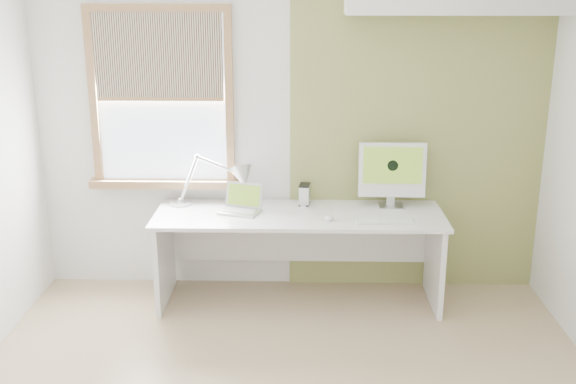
{
  "coord_description": "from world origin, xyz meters",
  "views": [
    {
      "loc": [
        0.1,
        -3.55,
        2.4
      ],
      "look_at": [
        0.0,
        1.05,
        1.0
      ],
      "focal_mm": 42.7,
      "sensor_mm": 36.0,
      "label": 1
    }
  ],
  "objects_px": {
    "external_drive": "(305,194)",
    "laptop": "(241,205)",
    "desk": "(299,235)",
    "imac": "(392,171)",
    "desk_lamp": "(231,180)"
  },
  "relations": [
    {
      "from": "desk_lamp",
      "to": "external_drive",
      "type": "xyz_separation_m",
      "value": [
        0.58,
        0.05,
        -0.13
      ]
    },
    {
      "from": "desk",
      "to": "desk_lamp",
      "type": "height_order",
      "value": "desk_lamp"
    },
    {
      "from": "desk_lamp",
      "to": "imac",
      "type": "height_order",
      "value": "imac"
    },
    {
      "from": "external_drive",
      "to": "laptop",
      "type": "bearing_deg",
      "value": -159.99
    },
    {
      "from": "desk",
      "to": "imac",
      "type": "distance_m",
      "value": 0.87
    },
    {
      "from": "laptop",
      "to": "external_drive",
      "type": "distance_m",
      "value": 0.52
    },
    {
      "from": "desk",
      "to": "external_drive",
      "type": "distance_m",
      "value": 0.33
    },
    {
      "from": "desk_lamp",
      "to": "imac",
      "type": "relative_size",
      "value": 1.38
    },
    {
      "from": "desk",
      "to": "laptop",
      "type": "height_order",
      "value": "laptop"
    },
    {
      "from": "desk",
      "to": "external_drive",
      "type": "height_order",
      "value": "external_drive"
    },
    {
      "from": "desk_lamp",
      "to": "external_drive",
      "type": "distance_m",
      "value": 0.59
    },
    {
      "from": "desk",
      "to": "external_drive",
      "type": "bearing_deg",
      "value": 76.09
    },
    {
      "from": "laptop",
      "to": "external_drive",
      "type": "xyz_separation_m",
      "value": [
        0.48,
        0.18,
        0.03
      ]
    },
    {
      "from": "laptop",
      "to": "external_drive",
      "type": "bearing_deg",
      "value": 20.01
    },
    {
      "from": "laptop",
      "to": "desk",
      "type": "bearing_deg",
      "value": 1.44
    }
  ]
}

